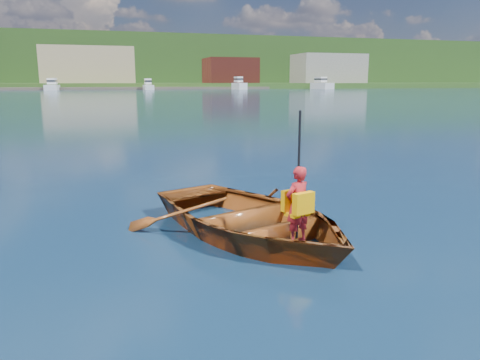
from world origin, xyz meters
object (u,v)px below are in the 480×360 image
rowboat (250,218)px  child_paddler (298,204)px  dock (97,88)px  marina_yachts (125,85)px

rowboat → child_paddler: child_paddler is taller
rowboat → child_paddler: 0.99m
child_paddler → dock: bearing=91.5°
dock → marina_yachts: marina_yachts is taller
child_paddler → dock: 148.86m
marina_yachts → rowboat: bearing=-92.0°
dock → marina_yachts: 9.61m
rowboat → dock: (-3.40, 148.02, 0.13)m
dock → marina_yachts: size_ratio=1.10×
rowboat → child_paddler: size_ratio=2.62×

